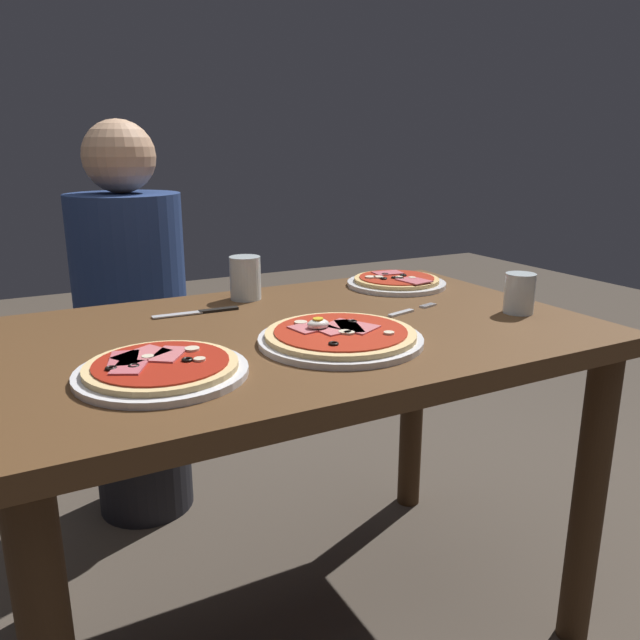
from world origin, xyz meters
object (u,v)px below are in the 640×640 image
(dining_table, at_px, (300,382))
(pizza_foreground, at_px, (340,336))
(pizza_across_left, at_px, (161,369))
(pizza_across_right, at_px, (396,282))
(fork, at_px, (409,311))
(water_glass_far, at_px, (245,281))
(diner_person, at_px, (134,337))
(water_glass_near, at_px, (519,296))
(knife, at_px, (202,312))

(dining_table, relative_size, pizza_foreground, 3.83)
(pizza_across_left, bearing_deg, dining_table, 24.59)
(pizza_foreground, distance_m, pizza_across_right, 0.53)
(pizza_across_left, bearing_deg, fork, 13.38)
(water_glass_far, bearing_deg, dining_table, -88.85)
(pizza_foreground, height_order, water_glass_far, water_glass_far)
(pizza_foreground, relative_size, diner_person, 0.27)
(pizza_foreground, bearing_deg, diner_person, 104.87)
(water_glass_far, xyz_separation_m, diner_person, (-0.19, 0.42, -0.23))
(water_glass_near, bearing_deg, pizza_across_right, 102.82)
(pizza_across_right, height_order, water_glass_far, water_glass_far)
(water_glass_near, xyz_separation_m, water_glass_far, (-0.49, 0.41, 0.01))
(pizza_foreground, distance_m, diner_person, 0.89)
(dining_table, bearing_deg, fork, -1.20)
(pizza_across_left, height_order, water_glass_far, water_glass_far)
(water_glass_near, bearing_deg, pizza_foreground, -179.55)
(pizza_foreground, distance_m, knife, 0.37)
(fork, relative_size, knife, 0.80)
(dining_table, bearing_deg, pizza_foreground, -80.46)
(pizza_across_right, xyz_separation_m, knife, (-0.55, -0.03, -0.01))
(dining_table, distance_m, knife, 0.28)
(water_glass_near, height_order, diner_person, diner_person)
(pizza_across_left, height_order, water_glass_near, water_glass_near)
(dining_table, bearing_deg, water_glass_far, 91.15)
(pizza_across_right, relative_size, fork, 1.69)
(fork, height_order, knife, knife)
(pizza_across_left, relative_size, diner_person, 0.24)
(water_glass_near, bearing_deg, dining_table, 165.27)
(water_glass_far, bearing_deg, pizza_foreground, -86.18)
(pizza_across_right, xyz_separation_m, diner_person, (-0.61, 0.48, -0.20))
(dining_table, xyz_separation_m, pizza_foreground, (0.02, -0.13, 0.13))
(pizza_across_left, relative_size, water_glass_near, 3.13)
(knife, relative_size, diner_person, 0.17)
(water_glass_far, bearing_deg, fork, -45.96)
(fork, bearing_deg, pizza_foreground, -153.55)
(diner_person, bearing_deg, pizza_across_right, 141.81)
(knife, xyz_separation_m, diner_person, (-0.06, 0.50, -0.19))
(water_glass_far, relative_size, knife, 0.54)
(pizza_foreground, height_order, fork, pizza_foreground)
(pizza_across_left, height_order, fork, pizza_across_left)
(pizza_foreground, bearing_deg, water_glass_far, 93.82)
(pizza_across_left, xyz_separation_m, fork, (0.60, 0.14, -0.01))
(dining_table, height_order, pizza_across_right, pizza_across_right)
(dining_table, relative_size, pizza_across_right, 4.60)
(dining_table, bearing_deg, water_glass_near, -14.73)
(dining_table, bearing_deg, pizza_across_left, -155.41)
(diner_person, bearing_deg, water_glass_far, 114.75)
(pizza_foreground, relative_size, pizza_across_right, 1.20)
(dining_table, xyz_separation_m, pizza_across_left, (-0.32, -0.15, 0.13))
(dining_table, height_order, water_glass_near, water_glass_near)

